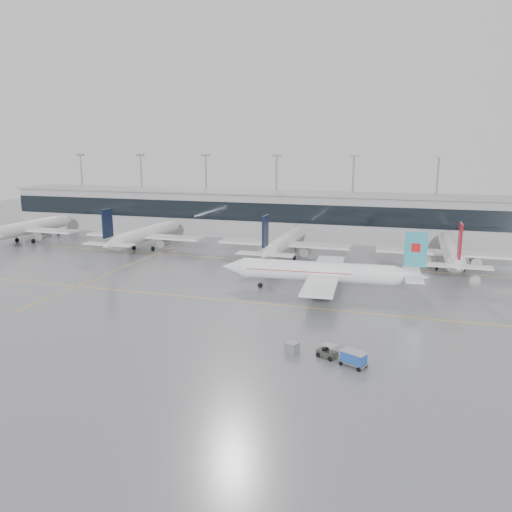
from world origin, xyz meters
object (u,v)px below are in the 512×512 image
(gse_unit, at_px, (292,348))
(baggage_tug, at_px, (327,353))
(baggage_cart, at_px, (354,358))
(air_canada_jet, at_px, (324,272))

(gse_unit, bearing_deg, baggage_tug, 22.72)
(baggage_cart, bearing_deg, gse_unit, -165.81)
(air_canada_jet, relative_size, baggage_tug, 10.34)
(baggage_tug, height_order, gse_unit, baggage_tug)
(air_canada_jet, distance_m, baggage_cart, 30.35)
(air_canada_jet, xyz_separation_m, baggage_tug, (5.07, -27.51, -2.89))
(air_canada_jet, height_order, baggage_cart, air_canada_jet)
(gse_unit, bearing_deg, baggage_cart, 10.74)
(gse_unit, bearing_deg, air_canada_jet, 114.35)
(baggage_tug, relative_size, baggage_cart, 1.03)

